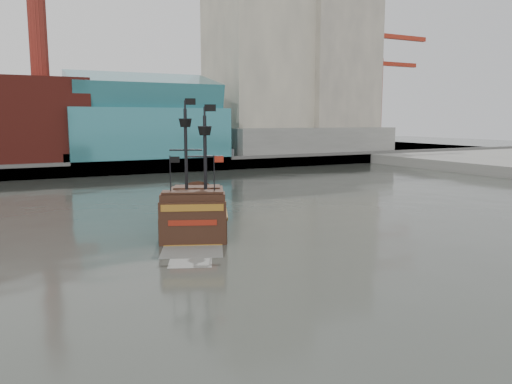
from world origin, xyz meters
TOP-DOWN VIEW (x-y plane):
  - ground at (0.00, 0.00)m, footprint 400.00×400.00m
  - promenade_far at (0.00, 92.00)m, footprint 220.00×60.00m
  - seawall at (0.00, 62.50)m, footprint 220.00×1.00m
  - skyline at (5.21, 84.56)m, footprint 149.00×45.00m
  - crane_a at (78.63, 82.00)m, footprint 22.50×4.00m
  - crane_b at (88.23, 92.00)m, footprint 19.10×4.00m
  - pirate_ship at (0.08, 14.83)m, footprint 11.05×17.57m

SIDE VIEW (x-z plane):
  - ground at x=0.00m, z-range 0.00..0.00m
  - promenade_far at x=0.00m, z-range 0.00..2.00m
  - pirate_ship at x=0.08m, z-range -5.19..7.48m
  - seawall at x=0.00m, z-range 0.00..2.60m
  - crane_b at x=88.23m, z-range 2.45..28.70m
  - crane_a at x=78.63m, z-range 2.99..35.24m
  - skyline at x=5.21m, z-range -6.45..55.55m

